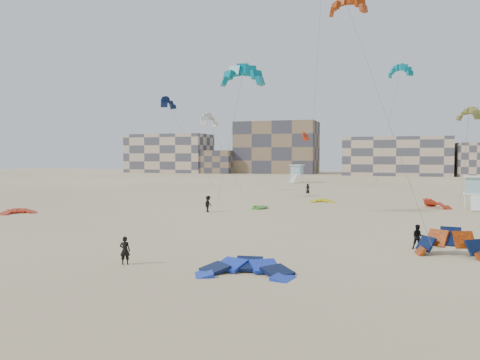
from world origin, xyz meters
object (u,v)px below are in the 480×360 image
(kite_ground_orange, at_px, (450,256))
(lifeguard_tower_near, at_px, (475,192))
(kite_ground_blue, at_px, (245,275))
(kitesurfer_main, at_px, (125,250))

(kite_ground_orange, relative_size, lifeguard_tower_near, 0.77)
(kite_ground_blue, relative_size, kitesurfer_main, 3.15)
(kite_ground_blue, bearing_deg, kite_ground_orange, 29.83)
(kite_ground_orange, relative_size, kitesurfer_main, 2.55)
(kite_ground_orange, bearing_deg, kite_ground_blue, -135.40)
(kite_ground_blue, relative_size, lifeguard_tower_near, 0.95)
(kite_ground_blue, bearing_deg, lifeguard_tower_near, 58.78)
(kite_ground_orange, distance_m, kitesurfer_main, 19.71)
(kite_ground_blue, bearing_deg, kitesurfer_main, 172.04)
(kitesurfer_main, relative_size, lifeguard_tower_near, 0.30)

